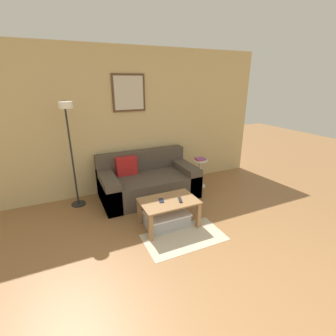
% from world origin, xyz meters
% --- Properties ---
extents(wall_back, '(5.60, 0.09, 2.55)m').
position_xyz_m(wall_back, '(0.00, 3.38, 1.28)').
color(wall_back, tan).
rests_on(wall_back, ground_plane).
extents(area_rug, '(1.08, 0.61, 0.01)m').
position_xyz_m(area_rug, '(0.26, 1.49, 0.00)').
color(area_rug, '#C1B299').
rests_on(area_rug, ground_plane).
extents(couch, '(1.67, 0.93, 0.77)m').
position_xyz_m(couch, '(0.26, 2.89, 0.27)').
color(couch, '#4C4238').
rests_on(couch, ground_plane).
extents(coffee_table, '(0.80, 0.52, 0.40)m').
position_xyz_m(coffee_table, '(0.19, 1.84, 0.32)').
color(coffee_table, '#997047').
rests_on(coffee_table, ground_plane).
extents(storage_bin, '(0.62, 0.42, 0.20)m').
position_xyz_m(storage_bin, '(0.17, 1.86, 0.10)').
color(storage_bin, '#9EA3A8').
rests_on(storage_bin, ground_plane).
extents(floor_lamp, '(0.23, 0.49, 1.72)m').
position_xyz_m(floor_lamp, '(-0.93, 2.90, 1.17)').
color(floor_lamp, black).
rests_on(floor_lamp, ground_plane).
extents(side_table, '(0.28, 0.28, 0.55)m').
position_xyz_m(side_table, '(1.34, 2.84, 0.33)').
color(side_table, silver).
rests_on(side_table, ground_plane).
extents(book_stack, '(0.20, 0.18, 0.03)m').
position_xyz_m(book_stack, '(1.34, 2.85, 0.57)').
color(book_stack, '#B73333').
rests_on(book_stack, side_table).
extents(remote_control, '(0.09, 0.15, 0.02)m').
position_xyz_m(remote_control, '(0.34, 1.77, 0.41)').
color(remote_control, '#232328').
rests_on(remote_control, coffee_table).
extents(cell_phone, '(0.10, 0.15, 0.01)m').
position_xyz_m(cell_phone, '(0.09, 1.88, 0.41)').
color(cell_phone, '#1E2338').
rests_on(cell_phone, coffee_table).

